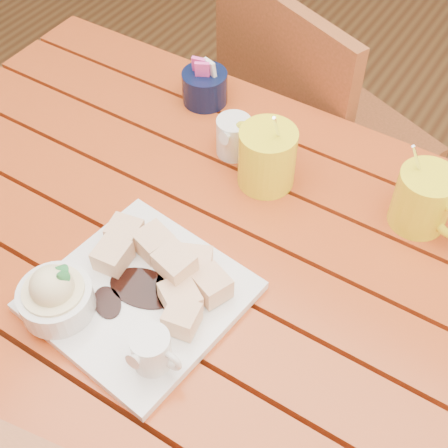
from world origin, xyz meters
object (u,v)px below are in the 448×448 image
Objects in this scene: table at (195,278)px; chair_far at (308,134)px; coffee_mug_left at (266,156)px; coffee_mug_right at (424,200)px; dessert_plate at (122,293)px.

chair_far is (-0.07, 0.59, -0.14)m from table.
coffee_mug_left reaches higher than coffee_mug_right.
table is 4.05× the size of dessert_plate.
coffee_mug_left is at bearing 80.46° from table.
dessert_plate is 0.80m from chair_far.
coffee_mug_right is at bearing 32.69° from coffee_mug_left.
chair_far is (-0.10, 0.42, -0.31)m from coffee_mug_left.
table is at bearing -77.66° from coffee_mug_left.
coffee_mug_right is (0.29, 0.23, 0.16)m from table.
chair_far is (-0.06, 0.75, -0.28)m from dessert_plate.
table is 7.87× the size of coffee_mug_right.
dessert_plate is 1.84× the size of coffee_mug_left.
coffee_mug_right is 0.60m from chair_far.
coffee_mug_right is (0.30, 0.38, 0.02)m from dessert_plate.
dessert_plate is at bearing -75.72° from coffee_mug_left.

